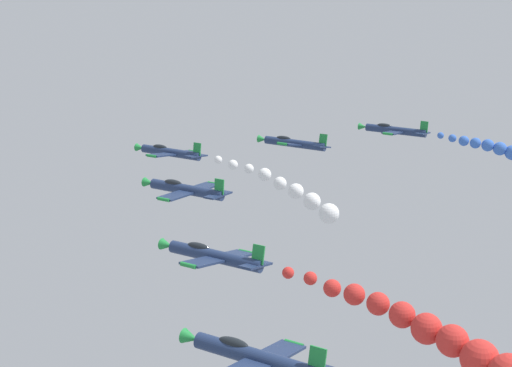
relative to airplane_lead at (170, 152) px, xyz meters
name	(u,v)px	position (x,y,z in m)	size (l,w,h in m)	color
airplane_lead	(170,152)	(0.00, 0.00, 0.00)	(9.50, 10.35, 2.78)	navy
smoke_trail_lead	(297,194)	(-1.54, -19.53, -2.29)	(4.06, 18.18, 5.29)	white
airplane_left_inner	(185,189)	(-13.71, -12.22, 0.54)	(9.56, 10.35, 2.44)	navy
airplane_right_inner	(294,143)	(11.74, -12.31, 0.22)	(9.38, 10.35, 3.11)	navy
airplane_left_outer	(213,256)	(-25.86, -23.71, -0.30)	(9.39, 10.35, 3.09)	navy
smoke_trail_left_outer	(461,350)	(-29.74, -45.84, -1.05)	(8.14, 22.17, 3.35)	red
airplane_right_outer	(395,130)	(24.84, -22.10, 0.58)	(9.53, 10.35, 2.62)	navy
airplane_trailing	(254,356)	(-38.16, -34.84, -0.43)	(9.40, 10.35, 3.06)	navy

